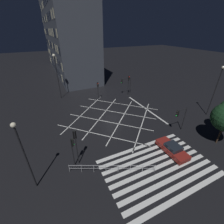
{
  "coord_description": "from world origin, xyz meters",
  "views": [
    {
      "loc": [
        -9.71,
        -20.57,
        13.68
      ],
      "look_at": [
        0.0,
        0.0,
        0.95
      ],
      "focal_mm": 24.0,
      "sensor_mm": 36.0,
      "label": 1
    }
  ],
  "objects_px": {
    "traffic_light_ne_main": "(126,83)",
    "traffic_light_sw_main": "(73,147)",
    "traffic_light_sw_cross": "(76,141)",
    "street_lamp_east": "(56,66)",
    "traffic_light_ne_cross": "(129,81)",
    "street_lamp_west": "(22,149)",
    "traffic_light_se_main": "(180,115)",
    "street_lamp_far": "(218,83)",
    "traffic_light_median_north": "(98,88)",
    "waiting_car": "(172,149)"
  },
  "relations": [
    {
      "from": "traffic_light_se_main",
      "to": "traffic_light_median_north",
      "type": "bearing_deg",
      "value": -67.49
    },
    {
      "from": "traffic_light_sw_main",
      "to": "traffic_light_ne_cross",
      "type": "bearing_deg",
      "value": 43.88
    },
    {
      "from": "traffic_light_median_north",
      "to": "street_lamp_far",
      "type": "relative_size",
      "value": 0.45
    },
    {
      "from": "traffic_light_se_main",
      "to": "waiting_car",
      "type": "height_order",
      "value": "traffic_light_se_main"
    },
    {
      "from": "traffic_light_sw_main",
      "to": "street_lamp_far",
      "type": "distance_m",
      "value": 24.41
    },
    {
      "from": "traffic_light_ne_cross",
      "to": "traffic_light_se_main",
      "type": "distance_m",
      "value": 15.61
    },
    {
      "from": "traffic_light_ne_cross",
      "to": "street_lamp_east",
      "type": "bearing_deg",
      "value": -108.17
    },
    {
      "from": "traffic_light_ne_main",
      "to": "traffic_light_se_main",
      "type": "relative_size",
      "value": 1.01
    },
    {
      "from": "traffic_light_ne_cross",
      "to": "traffic_light_se_main",
      "type": "xyz_separation_m",
      "value": [
        -0.7,
        -15.59,
        -0.39
      ]
    },
    {
      "from": "traffic_light_ne_main",
      "to": "traffic_light_se_main",
      "type": "height_order",
      "value": "traffic_light_ne_main"
    },
    {
      "from": "traffic_light_ne_cross",
      "to": "traffic_light_ne_main",
      "type": "bearing_deg",
      "value": -134.08
    },
    {
      "from": "street_lamp_east",
      "to": "traffic_light_ne_main",
      "type": "bearing_deg",
      "value": -16.98
    },
    {
      "from": "street_lamp_far",
      "to": "waiting_car",
      "type": "distance_m",
      "value": 14.52
    },
    {
      "from": "traffic_light_sw_cross",
      "to": "street_lamp_east",
      "type": "relative_size",
      "value": 0.49
    },
    {
      "from": "street_lamp_far",
      "to": "traffic_light_ne_main",
      "type": "bearing_deg",
      "value": 120.44
    },
    {
      "from": "traffic_light_ne_main",
      "to": "waiting_car",
      "type": "height_order",
      "value": "traffic_light_ne_main"
    },
    {
      "from": "traffic_light_sw_cross",
      "to": "traffic_light_median_north",
      "type": "bearing_deg",
      "value": -28.22
    },
    {
      "from": "traffic_light_ne_main",
      "to": "traffic_light_ne_cross",
      "type": "distance_m",
      "value": 0.78
    },
    {
      "from": "traffic_light_median_north",
      "to": "street_lamp_east",
      "type": "distance_m",
      "value": 9.49
    },
    {
      "from": "traffic_light_ne_main",
      "to": "traffic_light_se_main",
      "type": "bearing_deg",
      "value": 89.31
    },
    {
      "from": "traffic_light_ne_cross",
      "to": "waiting_car",
      "type": "distance_m",
      "value": 19.37
    },
    {
      "from": "waiting_car",
      "to": "traffic_light_ne_cross",
      "type": "bearing_deg",
      "value": -14.0
    },
    {
      "from": "traffic_light_sw_cross",
      "to": "waiting_car",
      "type": "relative_size",
      "value": 1.07
    },
    {
      "from": "traffic_light_ne_cross",
      "to": "street_lamp_west",
      "type": "distance_m",
      "value": 26.04
    },
    {
      "from": "street_lamp_east",
      "to": "street_lamp_west",
      "type": "height_order",
      "value": "street_lamp_east"
    },
    {
      "from": "traffic_light_ne_main",
      "to": "street_lamp_far",
      "type": "bearing_deg",
      "value": 120.44
    },
    {
      "from": "traffic_light_sw_cross",
      "to": "traffic_light_se_main",
      "type": "relative_size",
      "value": 1.17
    },
    {
      "from": "traffic_light_median_north",
      "to": "traffic_light_ne_cross",
      "type": "xyz_separation_m",
      "value": [
        7.28,
        -0.31,
        0.41
      ]
    },
    {
      "from": "traffic_light_sw_main",
      "to": "street_lamp_east",
      "type": "distance_m",
      "value": 20.71
    },
    {
      "from": "traffic_light_ne_cross",
      "to": "street_lamp_far",
      "type": "bearing_deg",
      "value": 29.79
    },
    {
      "from": "street_lamp_east",
      "to": "street_lamp_west",
      "type": "bearing_deg",
      "value": -104.93
    },
    {
      "from": "traffic_light_sw_main",
      "to": "traffic_light_sw_cross",
      "type": "distance_m",
      "value": 0.68
    },
    {
      "from": "traffic_light_sw_cross",
      "to": "street_lamp_east",
      "type": "height_order",
      "value": "street_lamp_east"
    },
    {
      "from": "traffic_light_ne_cross",
      "to": "street_lamp_far",
      "type": "xyz_separation_m",
      "value": [
        8.12,
        -14.18,
        2.69
      ]
    },
    {
      "from": "traffic_light_ne_cross",
      "to": "waiting_car",
      "type": "xyz_separation_m",
      "value": [
        -4.64,
        -18.62,
        -2.63
      ]
    },
    {
      "from": "traffic_light_median_north",
      "to": "street_lamp_west",
      "type": "distance_m",
      "value": 21.19
    },
    {
      "from": "traffic_light_median_north",
      "to": "waiting_car",
      "type": "height_order",
      "value": "traffic_light_median_north"
    },
    {
      "from": "traffic_light_median_north",
      "to": "street_lamp_west",
      "type": "xyz_separation_m",
      "value": [
        -12.88,
        -16.7,
        2.08
      ]
    },
    {
      "from": "traffic_light_ne_main",
      "to": "traffic_light_sw_main",
      "type": "distance_m",
      "value": 22.25
    },
    {
      "from": "traffic_light_ne_cross",
      "to": "traffic_light_median_north",
      "type": "bearing_deg",
      "value": -92.42
    },
    {
      "from": "traffic_light_median_north",
      "to": "traffic_light_ne_cross",
      "type": "height_order",
      "value": "traffic_light_ne_cross"
    },
    {
      "from": "traffic_light_ne_cross",
      "to": "traffic_light_sw_cross",
      "type": "xyz_separation_m",
      "value": [
        -15.64,
        -15.26,
        0.02
      ]
    },
    {
      "from": "traffic_light_median_north",
      "to": "traffic_light_se_main",
      "type": "distance_m",
      "value": 17.21
    },
    {
      "from": "traffic_light_se_main",
      "to": "street_lamp_west",
      "type": "bearing_deg",
      "value": 2.35
    },
    {
      "from": "traffic_light_median_north",
      "to": "traffic_light_ne_main",
      "type": "distance_m",
      "value": 6.78
    },
    {
      "from": "traffic_light_sw_main",
      "to": "street_lamp_east",
      "type": "bearing_deg",
      "value": 85.68
    },
    {
      "from": "traffic_light_ne_main",
      "to": "traffic_light_ne_cross",
      "type": "relative_size",
      "value": 0.86
    },
    {
      "from": "traffic_light_sw_cross",
      "to": "traffic_light_ne_cross",
      "type": "bearing_deg",
      "value": -45.7
    },
    {
      "from": "traffic_light_sw_cross",
      "to": "street_lamp_far",
      "type": "xyz_separation_m",
      "value": [
        23.76,
        1.08,
        2.67
      ]
    },
    {
      "from": "street_lamp_west",
      "to": "street_lamp_far",
      "type": "relative_size",
      "value": 0.87
    }
  ]
}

